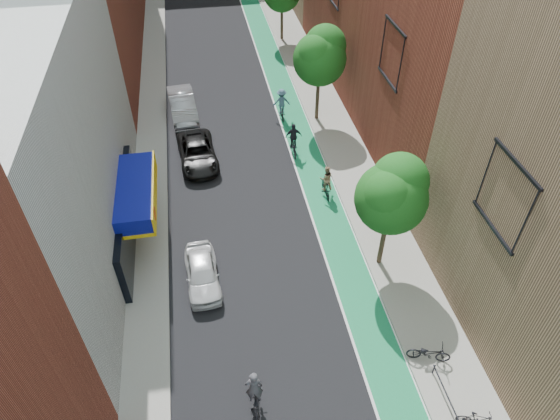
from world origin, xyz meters
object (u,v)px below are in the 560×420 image
parked_car_white (202,273)px  cyclist_lane_mid (294,143)px  cyclist_lane_near (326,183)px  cyclist_lane_far (282,105)px  parked_car_silver (183,106)px  parked_car_black (198,153)px  cyclist_lead (255,396)px

parked_car_white → cyclist_lane_mid: cyclist_lane_mid is taller
parked_car_white → cyclist_lane_near: (7.54, 5.49, 0.15)m
parked_car_white → cyclist_lane_far: cyclist_lane_far is taller
cyclist_lane_near → cyclist_lane_mid: size_ratio=0.91×
cyclist_lane_mid → cyclist_lane_far: 4.44m
cyclist_lane_far → parked_car_white: bearing=66.2°
parked_car_silver → cyclist_lane_near: 13.10m
cyclist_lane_mid → cyclist_lane_far: cyclist_lane_far is taller
parked_car_white → parked_car_black: (0.31, 10.07, 0.02)m
cyclist_lane_near → parked_car_silver: bearing=-52.9°
cyclist_lane_far → parked_car_silver: bearing=-11.6°
parked_car_silver → cyclist_lane_far: 7.10m
parked_car_black → cyclist_lane_far: 7.57m
parked_car_black → cyclist_lane_near: 8.56m
cyclist_lead → cyclist_lane_mid: (4.87, 16.70, 0.05)m
cyclist_lane_mid → cyclist_lane_near: bearing=105.9°
parked_car_white → parked_car_silver: parked_car_silver is taller
parked_car_silver → cyclist_lead: 22.73m
cyclist_lead → cyclist_lane_near: cyclist_lead is taller
parked_car_white → cyclist_lane_near: bearing=33.3°
cyclist_lane_mid → cyclist_lead: bearing=76.6°
parked_car_silver → cyclist_lane_near: (7.97, -10.39, -0.01)m
cyclist_lead → cyclist_lane_mid: size_ratio=1.04×
parked_car_white → cyclist_lead: (1.63, -6.75, 0.09)m
parked_car_black → cyclist_lane_far: cyclist_lane_far is taller
parked_car_silver → cyclist_lane_far: size_ratio=2.27×
parked_car_silver → cyclist_lane_far: cyclist_lane_far is taller
parked_car_black → cyclist_lead: (1.33, -16.82, 0.07)m
cyclist_lead → parked_car_silver: bearing=-81.5°
parked_car_black → parked_car_silver: 5.86m
parked_car_white → cyclist_lane_mid: bearing=54.1°
cyclist_lead → cyclist_lane_far: (4.87, 21.14, 0.29)m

